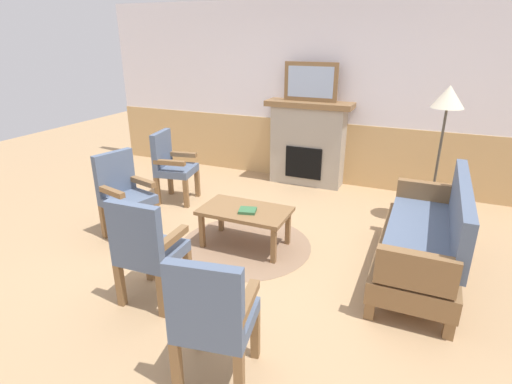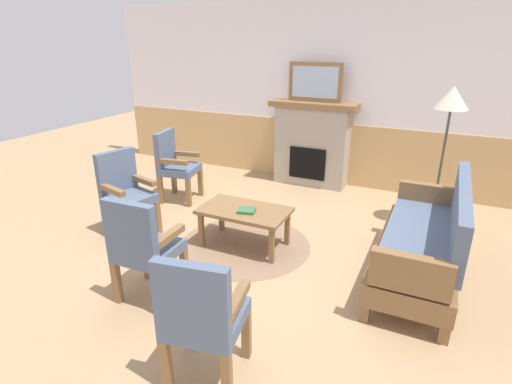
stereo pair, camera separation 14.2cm
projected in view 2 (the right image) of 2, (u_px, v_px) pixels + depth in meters
name	position (u px, v px, depth m)	size (l,w,h in m)	color
ground_plane	(242.00, 249.00, 4.44)	(14.00, 14.00, 0.00)	tan
wall_back	(319.00, 97.00, 6.15)	(7.20, 0.14, 2.70)	white
fireplace	(312.00, 143.00, 6.18)	(1.30, 0.44, 1.28)	#A39989
framed_picture	(315.00, 82.00, 5.85)	(0.80, 0.04, 0.56)	brown
couch	(424.00, 242.00, 3.76)	(0.70, 1.80, 0.98)	brown
coffee_table	(244.00, 214.00, 4.39)	(0.96, 0.56, 0.44)	brown
round_rug	(245.00, 245.00, 4.52)	(1.46, 1.46, 0.01)	#896B51
book_on_table	(247.00, 210.00, 4.29)	(0.18, 0.17, 0.03)	#33663D
armchair_near_fireplace	(125.00, 190.00, 4.63)	(0.58, 0.58, 0.98)	brown
armchair_by_window_left	(175.00, 163.00, 5.61)	(0.56, 0.56, 0.98)	brown
armchair_front_left	(201.00, 314.00, 2.57)	(0.55, 0.55, 0.98)	brown
armchair_front_center	(143.00, 245.00, 3.41)	(0.50, 0.50, 0.98)	brown
floor_lamp_by_couch	(451.00, 107.00, 4.47)	(0.36, 0.36, 1.68)	#332D28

